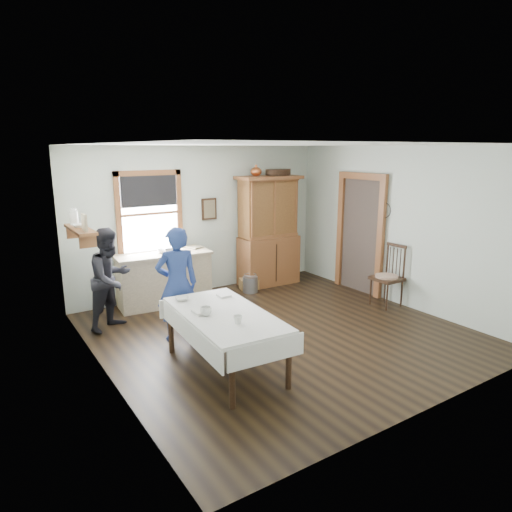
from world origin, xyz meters
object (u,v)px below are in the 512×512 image
object	(u,v)px
woman_blue	(177,288)
figure_dark	(111,282)
wicker_basket	(249,284)
china_hutch	(269,231)
spindle_chair	(387,276)
work_counter	(164,279)
dining_table	(225,341)
pail	(250,284)

from	to	relation	value
woman_blue	figure_dark	distance (m)	1.14
wicker_basket	china_hutch	bearing A→B (deg)	10.72
china_hutch	wicker_basket	size ratio (longest dim) A/B	6.19
spindle_chair	wicker_basket	bearing A→B (deg)	124.77
work_counter	dining_table	world-z (taller)	work_counter
pail	wicker_basket	bearing A→B (deg)	64.13
china_hutch	dining_table	size ratio (longest dim) A/B	1.17
work_counter	woman_blue	distance (m)	1.59
spindle_chair	pail	bearing A→B (deg)	129.00
figure_dark	woman_blue	bearing A→B (deg)	-84.70
spindle_chair	dining_table	bearing A→B (deg)	-171.50
china_hutch	woman_blue	world-z (taller)	china_hutch
woman_blue	figure_dark	size ratio (longest dim) A/B	1.06
work_counter	wicker_basket	xyz separation A→B (m)	(1.70, -0.04, -0.36)
dining_table	figure_dark	xyz separation A→B (m)	(-0.75, 2.09, 0.34)
china_hutch	woman_blue	size ratio (longest dim) A/B	1.43
spindle_chair	pail	xyz separation A→B (m)	(-1.55, 1.91, -0.38)
dining_table	woman_blue	world-z (taller)	woman_blue
work_counter	figure_dark	distance (m)	1.23
dining_table	wicker_basket	size ratio (longest dim) A/B	5.30
work_counter	woman_blue	size ratio (longest dim) A/B	1.07
wicker_basket	woman_blue	xyz separation A→B (m)	(-2.10, -1.47, 0.65)
dining_table	figure_dark	bearing A→B (deg)	109.78
china_hutch	dining_table	bearing A→B (deg)	-131.61
pail	figure_dark	size ratio (longest dim) A/B	0.21
pail	wicker_basket	distance (m)	0.21
work_counter	figure_dark	world-z (taller)	figure_dark
spindle_chair	figure_dark	xyz separation A→B (m)	(-4.22, 1.57, 0.17)
woman_blue	wicker_basket	bearing A→B (deg)	-133.94
dining_table	woman_blue	size ratio (longest dim) A/B	1.22
spindle_chair	figure_dark	world-z (taller)	figure_dark
work_counter	spindle_chair	xyz separation A→B (m)	(3.16, -2.14, 0.08)
wicker_basket	woman_blue	world-z (taller)	woman_blue
figure_dark	dining_table	bearing A→B (deg)	-99.73
china_hutch	figure_dark	size ratio (longest dim) A/B	1.51
china_hutch	pail	distance (m)	1.14
spindle_chair	woman_blue	distance (m)	3.63
spindle_chair	pail	world-z (taller)	spindle_chair
china_hutch	pail	bearing A→B (deg)	-153.74
china_hutch	spindle_chair	size ratio (longest dim) A/B	2.00
china_hutch	spindle_chair	bearing A→B (deg)	-65.67
china_hutch	pail	size ratio (longest dim) A/B	7.10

